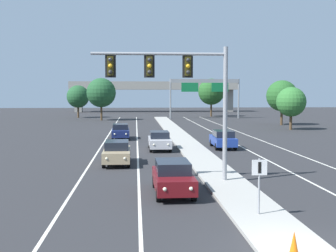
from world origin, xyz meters
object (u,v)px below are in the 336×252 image
median_sign_post (259,178)px  car_receding_blue (223,139)px  car_oncoming_navy (121,131)px  highway_sign_gantry (205,86)px  tree_far_right_b (211,92)px  traffic_cone_median_nose (294,244)px  tree_far_right_c (291,102)px  tree_far_left_a (78,97)px  tree_far_left_c (101,93)px  car_oncoming_silver (160,140)px  car_oncoming_darkred (173,177)px  overhead_signal_mast (179,82)px  tree_far_right_a (282,96)px  car_oncoming_tan (117,152)px

median_sign_post → car_receding_blue: 21.68m
car_oncoming_navy → highway_sign_gantry: 39.07m
car_receding_blue → tree_far_right_b: tree_far_right_b is taller
traffic_cone_median_nose → highway_sign_gantry: (8.47, 70.23, 5.66)m
car_receding_blue → tree_far_right_c: tree_far_right_c is taller
median_sign_post → tree_far_left_a: tree_far_left_a is taller
tree_far_left_c → car_oncoming_silver: bearing=-78.8°
car_oncoming_silver → car_oncoming_darkred: bearing=-90.8°
overhead_signal_mast → tree_far_right_a: size_ratio=1.08×
median_sign_post → tree_far_left_c: bearing=100.0°
overhead_signal_mast → car_oncoming_silver: 14.72m
tree_far_right_a → tree_far_left_a: (-33.15, 21.68, -0.29)m
car_oncoming_darkred → tree_far_left_c: bearing=97.8°
car_oncoming_silver → car_receding_blue: bearing=7.4°
traffic_cone_median_nose → tree_far_left_a: (-15.73, 74.31, 3.61)m
tree_far_right_c → tree_far_left_c: 34.30m
car_oncoming_navy → tree_far_right_a: 30.04m
car_oncoming_darkred → car_oncoming_silver: (0.24, 16.33, 0.00)m
car_receding_blue → car_oncoming_darkred: bearing=-109.0°
overhead_signal_mast → traffic_cone_median_nose: (2.25, -11.20, -4.96)m
car_oncoming_navy → tree_far_right_a: bearing=37.7°
car_oncoming_navy → tree_far_left_a: size_ratio=0.71×
overhead_signal_mast → tree_far_right_b: (13.07, 65.37, -0.39)m
tree_far_right_a → median_sign_post: bearing=-109.6°
median_sign_post → car_oncoming_silver: (-2.77, 20.75, -0.77)m
car_oncoming_tan → car_oncoming_darkred: bearing=-71.2°
car_oncoming_navy → median_sign_post: bearing=-77.9°
car_oncoming_silver → tree_far_left_c: (-8.06, 40.85, 4.06)m
car_oncoming_tan → car_oncoming_silver: (3.33, 7.25, 0.00)m
car_oncoming_silver → tree_far_left_a: tree_far_left_a is taller
car_oncoming_darkred → car_receding_blue: 18.05m
car_oncoming_navy → tree_far_left_c: 32.18m
car_oncoming_silver → car_oncoming_navy: (-3.64, 9.23, 0.00)m
traffic_cone_median_nose → tree_far_right_c: size_ratio=0.13×
car_oncoming_darkred → tree_far_left_a: 66.82m
car_receding_blue → tree_far_right_a: 30.54m
highway_sign_gantry → overhead_signal_mast: bearing=-100.3°
overhead_signal_mast → tree_far_right_c: overhead_signal_mast is taller
median_sign_post → tree_far_right_a: tree_far_right_a is taller
tree_far_right_b → tree_far_left_c: bearing=-153.8°
overhead_signal_mast → car_oncoming_silver: overhead_signal_mast is taller
highway_sign_gantry → tree_far_right_b: tree_far_right_b is taller
tree_far_right_a → tree_far_right_c: (-1.61, -8.44, -0.74)m
traffic_cone_median_nose → highway_sign_gantry: highway_sign_gantry is taller
tree_far_right_b → traffic_cone_median_nose: bearing=-98.0°
tree_far_right_a → tree_far_left_a: 39.62m
car_oncoming_tan → tree_far_right_b: size_ratio=0.58×
car_oncoming_tan → highway_sign_gantry: bearing=74.7°
median_sign_post → tree_far_left_c: size_ratio=0.29×
tree_far_right_c → tree_far_right_b: (-4.99, 32.39, 1.39)m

